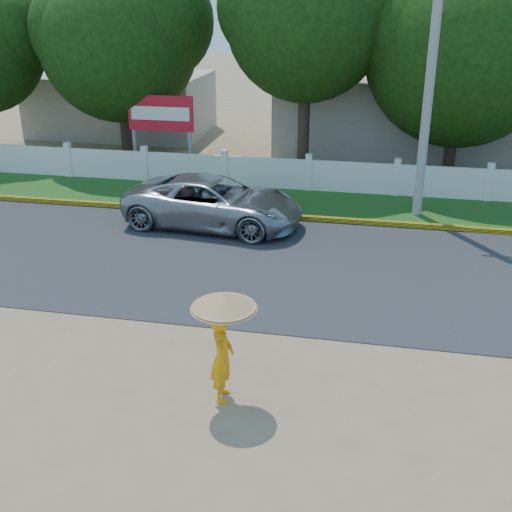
# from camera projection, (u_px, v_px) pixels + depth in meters

# --- Properties ---
(ground) EXTENTS (120.00, 120.00, 0.00)m
(ground) POSITION_uv_depth(u_px,v_px,m) (236.00, 357.00, 12.40)
(ground) COLOR #9E8460
(ground) RESTS_ON ground
(road) EXTENTS (60.00, 7.00, 0.02)m
(road) POSITION_uv_depth(u_px,v_px,m) (275.00, 265.00, 16.46)
(road) COLOR #38383A
(road) RESTS_ON ground
(grass_verge) EXTENTS (60.00, 3.50, 0.03)m
(grass_verge) POSITION_uv_depth(u_px,v_px,m) (302.00, 203.00, 21.20)
(grass_verge) COLOR #2D601E
(grass_verge) RESTS_ON ground
(curb) EXTENTS (40.00, 0.18, 0.16)m
(curb) POSITION_uv_depth(u_px,v_px,m) (295.00, 218.00, 19.64)
(curb) COLOR yellow
(curb) RESTS_ON ground
(fence) EXTENTS (40.00, 0.10, 1.10)m
(fence) POSITION_uv_depth(u_px,v_px,m) (308.00, 175.00, 22.31)
(fence) COLOR silver
(fence) RESTS_ON ground
(building_near) EXTENTS (10.00, 6.00, 3.20)m
(building_near) POSITION_uv_depth(u_px,v_px,m) (398.00, 113.00, 27.49)
(building_near) COLOR #B7AD99
(building_near) RESTS_ON ground
(building_far) EXTENTS (8.00, 5.00, 2.80)m
(building_far) POSITION_uv_depth(u_px,v_px,m) (123.00, 104.00, 30.85)
(building_far) COLOR #B7AD99
(building_far) RESTS_ON ground
(utility_pole) EXTENTS (0.28, 0.28, 8.72)m
(utility_pole) POSITION_uv_depth(u_px,v_px,m) (431.00, 71.00, 18.45)
(utility_pole) COLOR gray
(utility_pole) RESTS_ON ground
(vehicle) EXTENTS (5.48, 2.92, 1.47)m
(vehicle) POSITION_uv_depth(u_px,v_px,m) (214.00, 202.00, 18.93)
(vehicle) COLOR #95989C
(vehicle) RESTS_ON ground
(monk_with_parasol) EXTENTS (1.11, 1.11, 2.03)m
(monk_with_parasol) POSITION_uv_depth(u_px,v_px,m) (223.00, 332.00, 10.66)
(monk_with_parasol) COLOR orange
(monk_with_parasol) RESTS_ON ground
(billboard) EXTENTS (2.50, 0.13, 2.95)m
(billboard) POSITION_uv_depth(u_px,v_px,m) (161.00, 118.00, 23.72)
(billboard) COLOR gray
(billboard) RESTS_ON ground
(tree_row) EXTENTS (30.28, 7.24, 8.40)m
(tree_row) POSITION_uv_depth(u_px,v_px,m) (302.00, 43.00, 23.17)
(tree_row) COLOR #473828
(tree_row) RESTS_ON ground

